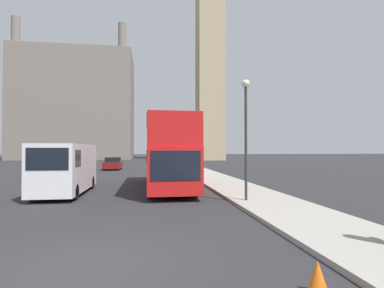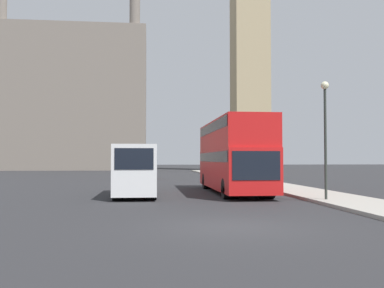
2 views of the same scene
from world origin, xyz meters
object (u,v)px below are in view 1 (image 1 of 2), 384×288
clock_tower (210,10)px  red_double_decker_bus (168,151)px  parked_sedan (113,164)px  white_van (66,167)px  street_lamp (246,120)px

clock_tower → red_double_decker_bus: bearing=-104.8°
red_double_decker_bus → parked_sedan: red_double_decker_bus is taller
white_van → parked_sedan: bearing=89.5°
street_lamp → parked_sedan: street_lamp is taller
clock_tower → parked_sedan: 48.97m
white_van → street_lamp: size_ratio=1.15×
clock_tower → street_lamp: 63.29m
white_van → red_double_decker_bus: bearing=18.6°
red_double_decker_bus → white_van: size_ratio=1.74×
street_lamp → white_van: bearing=155.1°
red_double_decker_bus → parked_sedan: (-5.41, 18.27, -1.66)m
white_van → street_lamp: street_lamp is taller
red_double_decker_bus → white_van: bearing=-161.4°
white_van → street_lamp: bearing=-24.9°
white_van → street_lamp: 9.84m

